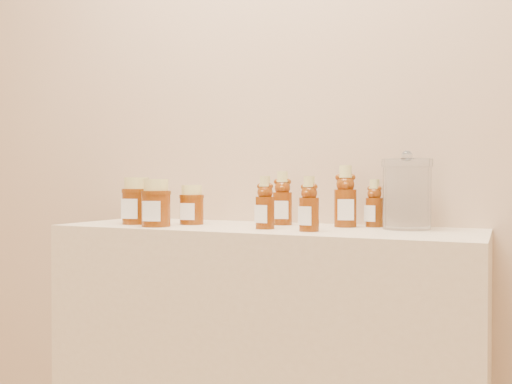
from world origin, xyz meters
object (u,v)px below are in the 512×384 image
at_px(display_table, 262,384).
at_px(honey_jar_left, 137,201).
at_px(glass_canister, 407,191).
at_px(bear_bottle_front_left, 265,199).
at_px(bear_bottle_back_left, 282,195).

height_order(display_table, honey_jar_left, honey_jar_left).
bearing_deg(glass_canister, display_table, -167.45).
bearing_deg(bear_bottle_front_left, honey_jar_left, -178.68).
xyz_separation_m(bear_bottle_front_left, glass_canister, (0.35, 0.14, 0.02)).
relative_size(bear_bottle_front_left, glass_canister, 0.79).
height_order(display_table, glass_canister, glass_canister).
bearing_deg(display_table, bear_bottle_back_left, 75.86).
height_order(bear_bottle_back_left, glass_canister, glass_canister).
relative_size(display_table, bear_bottle_back_left, 6.63).
height_order(display_table, bear_bottle_front_left, bear_bottle_front_left).
distance_m(bear_bottle_front_left, honey_jar_left, 0.43).
height_order(bear_bottle_back_left, honey_jar_left, bear_bottle_back_left).
bearing_deg(bear_bottle_back_left, display_table, -120.01).
distance_m(bear_bottle_back_left, honey_jar_left, 0.45).
relative_size(display_table, glass_canister, 5.82).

